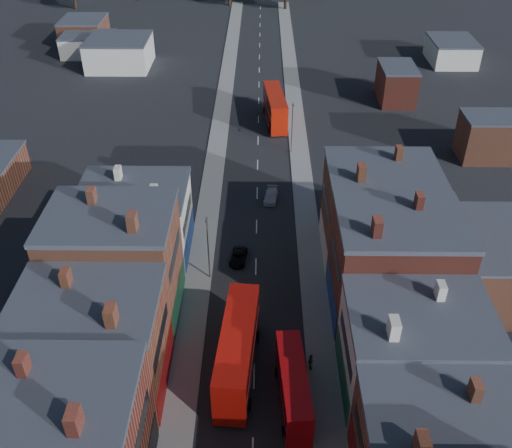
{
  "coord_description": "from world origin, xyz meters",
  "views": [
    {
      "loc": [
        0.57,
        -19.18,
        42.37
      ],
      "look_at": [
        0.0,
        33.32,
        5.15
      ],
      "focal_mm": 40.0,
      "sensor_mm": 36.0,
      "label": 1
    }
  ],
  "objects_px": {
    "car_2": "(238,257)",
    "ped_3": "(311,361)",
    "bus_2": "(275,107)",
    "bus_0": "(238,350)",
    "car_3": "(271,196)",
    "bus_1": "(293,387)"
  },
  "relations": [
    {
      "from": "bus_1",
      "to": "bus_2",
      "type": "xyz_separation_m",
      "value": [
        -0.64,
        57.78,
        0.56
      ]
    },
    {
      "from": "bus_0",
      "to": "car_3",
      "type": "xyz_separation_m",
      "value": [
        3.38,
        29.89,
        -2.35
      ]
    },
    {
      "from": "bus_0",
      "to": "car_3",
      "type": "height_order",
      "value": "bus_0"
    },
    {
      "from": "car_2",
      "to": "ped_3",
      "type": "xyz_separation_m",
      "value": [
        7.39,
        -16.2,
        0.49
      ]
    },
    {
      "from": "bus_1",
      "to": "car_2",
      "type": "xyz_separation_m",
      "value": [
        -5.54,
        20.11,
        -1.73
      ]
    },
    {
      "from": "bus_0",
      "to": "ped_3",
      "type": "distance_m",
      "value": 7.08
    },
    {
      "from": "bus_2",
      "to": "car_2",
      "type": "distance_m",
      "value": 38.05
    },
    {
      "from": "bus_2",
      "to": "ped_3",
      "type": "height_order",
      "value": "bus_2"
    },
    {
      "from": "bus_0",
      "to": "car_3",
      "type": "distance_m",
      "value": 30.17
    },
    {
      "from": "car_2",
      "to": "car_3",
      "type": "bearing_deg",
      "value": 80.49
    },
    {
      "from": "bus_0",
      "to": "bus_1",
      "type": "height_order",
      "value": "bus_0"
    },
    {
      "from": "car_3",
      "to": "ped_3",
      "type": "xyz_separation_m",
      "value": [
        3.42,
        -29.48,
        0.43
      ]
    },
    {
      "from": "bus_1",
      "to": "ped_3",
      "type": "height_order",
      "value": "bus_1"
    },
    {
      "from": "car_3",
      "to": "ped_3",
      "type": "distance_m",
      "value": 29.68
    },
    {
      "from": "bus_0",
      "to": "ped_3",
      "type": "relative_size",
      "value": 7.1
    },
    {
      "from": "bus_0",
      "to": "bus_2",
      "type": "xyz_separation_m",
      "value": [
        4.31,
        54.27,
        -0.12
      ]
    },
    {
      "from": "ped_3",
      "to": "bus_1",
      "type": "bearing_deg",
      "value": 161.36
    },
    {
      "from": "car_2",
      "to": "ped_3",
      "type": "bearing_deg",
      "value": -58.37
    },
    {
      "from": "bus_0",
      "to": "car_3",
      "type": "bearing_deg",
      "value": 88.24
    },
    {
      "from": "car_2",
      "to": "ped_3",
      "type": "relative_size",
      "value": 2.12
    },
    {
      "from": "car_3",
      "to": "bus_0",
      "type": "bearing_deg",
      "value": -89.46
    },
    {
      "from": "bus_2",
      "to": "ped_3",
      "type": "xyz_separation_m",
      "value": [
        2.49,
        -53.86,
        -1.8
      ]
    }
  ]
}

